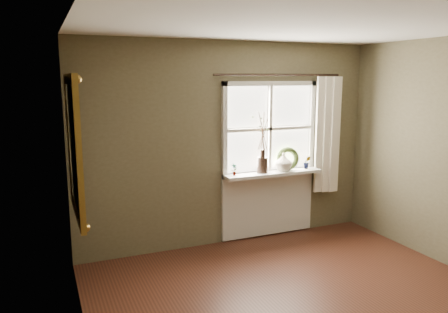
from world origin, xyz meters
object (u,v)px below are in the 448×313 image
dark_jug (262,165)px  gilt_mirror (73,147)px  cream_vase (284,162)px  wreath (288,161)px

dark_jug → gilt_mirror: gilt_mirror is taller
dark_jug → cream_vase: 0.32m
gilt_mirror → wreath: bearing=13.3°
dark_jug → gilt_mirror: bearing=-165.5°
dark_jug → wreath: (0.41, 0.04, 0.01)m
dark_jug → wreath: size_ratio=0.66×
gilt_mirror → dark_jug: bearing=14.5°
dark_jug → wreath: wreath is taller
cream_vase → gilt_mirror: (-2.68, -0.61, 0.46)m
cream_vase → gilt_mirror: gilt_mirror is taller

